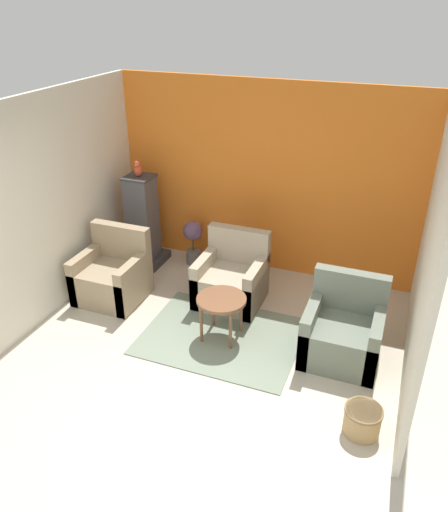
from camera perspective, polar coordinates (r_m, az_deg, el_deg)
name	(u,v)px	position (r m, az deg, el deg)	size (l,w,h in m)	color
ground_plane	(166,410)	(5.06, -6.59, -17.05)	(20.00, 20.00, 0.00)	beige
wall_back_accent	(266,180)	(6.85, 4.79, 8.68)	(4.29, 0.06, 2.62)	orange
wall_left	(64,199)	(6.48, -17.82, 6.25)	(0.06, 3.08, 2.62)	beige
wall_right	(429,257)	(5.18, 22.39, -0.12)	(0.06, 3.08, 2.62)	beige
area_rug	(222,336)	(5.90, -0.29, -9.14)	(1.80, 1.39, 0.01)	gray
coffee_table	(221,303)	(5.63, -0.30, -5.38)	(0.57, 0.57, 0.53)	brown
armchair_left	(113,277)	(6.62, -12.59, -2.30)	(0.81, 0.76, 0.92)	#9E896B
armchair_right	(343,333)	(5.60, 13.42, -8.58)	(0.81, 0.76, 0.92)	slate
armchair_middle	(231,280)	(6.38, 0.86, -2.80)	(0.81, 0.76, 0.92)	tan
birdcage	(143,225)	(7.28, -9.26, 3.56)	(0.57, 0.57, 1.33)	#353539
parrot	(138,169)	(6.98, -9.77, 9.79)	(0.11, 0.19, 0.23)	#D14C2D
potted_plant	(193,238)	(7.25, -3.58, 2.10)	(0.30, 0.27, 0.66)	#66605B
wicker_basket	(362,420)	(4.90, 15.54, -17.57)	(0.35, 0.35, 0.27)	tan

